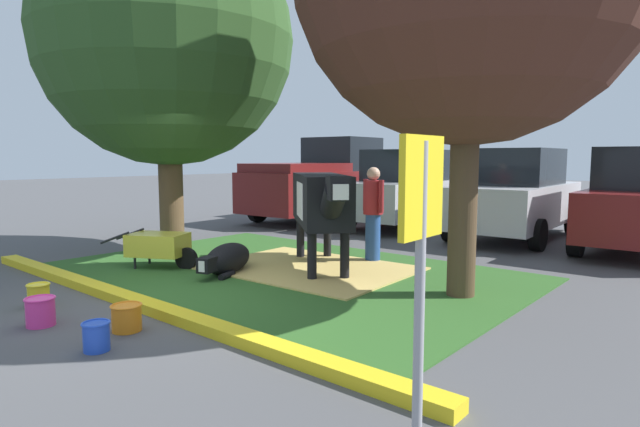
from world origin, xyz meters
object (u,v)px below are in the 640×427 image
at_px(parking_sign, 421,240).
at_px(bucket_orange, 127,317).
at_px(cow_holstein, 321,201).
at_px(person_handler, 373,211).
at_px(calf_lying, 227,259).
at_px(sedan_blue, 407,189).
at_px(bucket_blue, 96,336).
at_px(sedan_silver, 516,195).
at_px(bucket_yellow, 39,295).
at_px(shade_tree_left, 166,39).
at_px(wheelbarrow, 160,245).
at_px(pickup_truck_maroon, 326,181).
at_px(bucket_pink, 40,311).

relative_size(parking_sign, bucket_orange, 5.93).
distance_m(cow_holstein, person_handler, 1.13).
xyz_separation_m(calf_lying, parking_sign, (4.90, -2.65, 1.14)).
distance_m(bucket_orange, sedan_blue, 9.43).
height_order(bucket_blue, sedan_silver, sedan_silver).
xyz_separation_m(bucket_orange, sedan_silver, (0.81, 9.05, 0.84)).
height_order(cow_holstein, bucket_blue, cow_holstein).
xyz_separation_m(parking_sign, sedan_silver, (-2.79, 9.28, -0.39)).
bearing_deg(person_handler, parking_sign, -53.09).
bearing_deg(bucket_yellow, person_handler, 72.47).
height_order(parking_sign, sedan_blue, sedan_blue).
xyz_separation_m(shade_tree_left, sedan_blue, (1.40, 6.26, -2.99)).
bearing_deg(parking_sign, person_handler, 126.91).
bearing_deg(bucket_orange, person_handler, 90.85).
xyz_separation_m(shade_tree_left, wheelbarrow, (1.01, -0.92, -3.59)).
relative_size(wheelbarrow, bucket_yellow, 5.23).
distance_m(parking_sign, bucket_orange, 3.82).
relative_size(pickup_truck_maroon, sedan_silver, 1.23).
relative_size(bucket_blue, sedan_blue, 0.06).
distance_m(cow_holstein, pickup_truck_maroon, 7.12).
height_order(shade_tree_left, cow_holstein, shade_tree_left).
bearing_deg(wheelbarrow, shade_tree_left, 137.62).
bearing_deg(person_handler, sedan_blue, 114.08).
relative_size(person_handler, pickup_truck_maroon, 0.30).
bearing_deg(calf_lying, bucket_orange, -62.00).
relative_size(calf_lying, sedan_silver, 0.30).
distance_m(shade_tree_left, bucket_yellow, 5.28).
bearing_deg(sedan_silver, sedan_blue, 177.78).
xyz_separation_m(bucket_blue, pickup_truck_maroon, (-5.15, 9.60, 0.97)).
height_order(shade_tree_left, person_handler, shade_tree_left).
relative_size(calf_lying, parking_sign, 0.68).
distance_m(bucket_pink, sedan_blue, 9.79).
bearing_deg(bucket_pink, pickup_truck_maroon, 112.38).
bearing_deg(parking_sign, cow_holstein, 135.89).
bearing_deg(bucket_blue, sedan_blue, 103.91).
height_order(shade_tree_left, bucket_orange, shade_tree_left).
height_order(bucket_yellow, sedan_silver, sedan_silver).
distance_m(cow_holstein, wheelbarrow, 2.77).
bearing_deg(shade_tree_left, bucket_blue, -41.77).
bearing_deg(wheelbarrow, sedan_blue, 86.95).
distance_m(wheelbarrow, bucket_orange, 3.16).
bearing_deg(pickup_truck_maroon, sedan_silver, -0.69).
height_order(cow_holstein, sedan_silver, sedan_silver).
bearing_deg(sedan_silver, pickup_truck_maroon, 179.31).
height_order(bucket_pink, bucket_blue, bucket_pink).
bearing_deg(wheelbarrow, person_handler, 48.36).
bearing_deg(shade_tree_left, parking_sign, -23.83).
distance_m(wheelbarrow, sedan_blue, 7.22).
distance_m(shade_tree_left, sedan_blue, 7.08).
bearing_deg(sedan_blue, bucket_yellow, -87.22).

